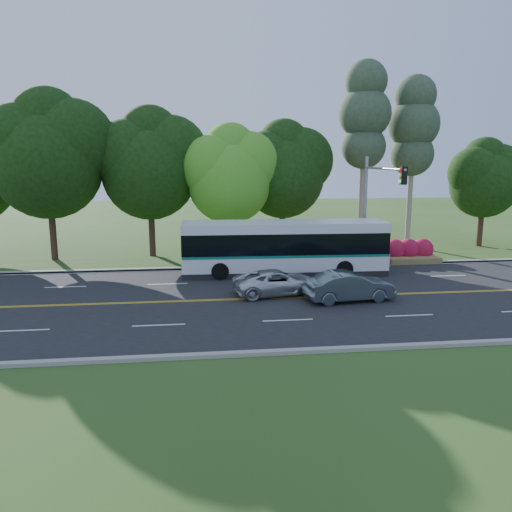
{
  "coord_description": "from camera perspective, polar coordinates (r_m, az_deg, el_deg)",
  "views": [
    {
      "loc": [
        -4.31,
        -23.79,
        6.93
      ],
      "look_at": [
        -1.22,
        2.0,
        1.79
      ],
      "focal_mm": 35.0,
      "sensor_mm": 36.0,
      "label": 1
    }
  ],
  "objects": [
    {
      "name": "road",
      "position": [
        25.15,
        3.33,
        -4.79
      ],
      "size": [
        60.0,
        14.0,
        0.02
      ],
      "primitive_type": "cube",
      "color": "black",
      "rests_on": "ground"
    },
    {
      "name": "tree_row",
      "position": [
        35.94,
        -8.31,
        10.76
      ],
      "size": [
        44.7,
        9.1,
        13.84
      ],
      "color": "black",
      "rests_on": "ground"
    },
    {
      "name": "curb_south",
      "position": [
        18.51,
        7.27,
        -10.63
      ],
      "size": [
        60.0,
        0.3,
        0.15
      ],
      "primitive_type": "cube",
      "color": "#9B968C",
      "rests_on": "ground"
    },
    {
      "name": "transit_bus",
      "position": [
        29.91,
        3.22,
        0.89
      ],
      "size": [
        12.19,
        3.05,
        3.17
      ],
      "rotation": [
        0.0,
        0.0,
        -0.04
      ],
      "color": "white",
      "rests_on": "road"
    },
    {
      "name": "traffic_signal",
      "position": [
        31.22,
        13.54,
        6.74
      ],
      "size": [
        0.42,
        6.1,
        7.0
      ],
      "color": "#93969B",
      "rests_on": "ground"
    },
    {
      "name": "sedan",
      "position": [
        24.84,
        10.6,
        -3.42
      ],
      "size": [
        4.53,
        2.04,
        1.44
      ],
      "primitive_type": "imported",
      "rotation": [
        0.0,
        0.0,
        1.69
      ],
      "color": "slate",
      "rests_on": "road"
    },
    {
      "name": "grass_verge",
      "position": [
        33.78,
        0.65,
        -0.55
      ],
      "size": [
        60.0,
        4.0,
        0.1
      ],
      "primitive_type": "cube",
      "color": "#2E4C19",
      "rests_on": "ground"
    },
    {
      "name": "lane_markings",
      "position": [
        25.13,
        3.11,
        -4.77
      ],
      "size": [
        57.6,
        13.82,
        0.0
      ],
      "color": "gold",
      "rests_on": "road"
    },
    {
      "name": "suv",
      "position": [
        25.59,
        2.52,
        -3.01
      ],
      "size": [
        4.8,
        2.72,
        1.26
      ],
      "primitive_type": "imported",
      "rotation": [
        0.0,
        0.0,
        1.71
      ],
      "color": "silver",
      "rests_on": "road"
    },
    {
      "name": "bougainvillea_hedge",
      "position": [
        34.51,
        12.75,
        0.55
      ],
      "size": [
        9.5,
        2.25,
        1.5
      ],
      "color": "maroon",
      "rests_on": "ground"
    },
    {
      "name": "curb_north",
      "position": [
        31.99,
        1.08,
        -1.18
      ],
      "size": [
        60.0,
        0.3,
        0.15
      ],
      "primitive_type": "cube",
      "color": "#9B968C",
      "rests_on": "ground"
    },
    {
      "name": "ground",
      "position": [
        25.15,
        3.32,
        -4.81
      ],
      "size": [
        120.0,
        120.0,
        0.0
      ],
      "primitive_type": "plane",
      "color": "#2E4C19",
      "rests_on": "ground"
    }
  ]
}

